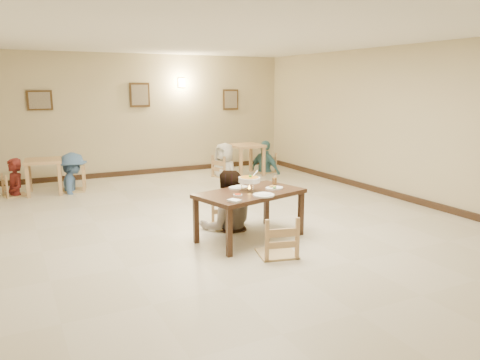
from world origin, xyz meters
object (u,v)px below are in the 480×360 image
bg_chair_rl (224,156)px  bg_diner_b (71,153)px  chair_far (227,197)px  bg_diner_c (224,143)px  main_table (250,197)px  bg_table_left (43,166)px  bg_chair_rr (265,154)px  bg_diner_a (12,158)px  bg_chair_ll (14,175)px  main_diner (227,170)px  drink_glass (275,180)px  bg_table_right (246,150)px  chair_near (277,217)px  bg_diner_d (266,141)px  bg_chair_lr (72,167)px  curry_warmer (249,180)px

bg_chair_rl → bg_diner_b: bg_diner_b is taller
chair_far → bg_diner_c: bearing=78.8°
main_table → bg_diner_b: bearing=98.1°
bg_chair_rl → bg_table_left: bearing=67.8°
bg_chair_rl → bg_diner_c: bearing=68.0°
bg_chair_rr → bg_diner_a: (-5.92, 0.01, 0.30)m
bg_chair_ll → bg_diner_a: bg_diner_a is taller
chair_far → bg_chair_rr: (2.95, 3.89, -0.00)m
main_diner → bg_chair_rl: (1.77, 3.89, -0.43)m
drink_glass → bg_table_right: size_ratio=0.18×
chair_near → bg_diner_b: 5.65m
chair_far → bg_diner_c: 4.22m
main_diner → chair_near: bearing=106.7°
bg_chair_rl → bg_chair_rr: size_ratio=1.07×
bg_chair_ll → bg_diner_b: bearing=-105.0°
chair_near → bg_chair_rl: (1.69, 5.29, -0.02)m
bg_chair_rl → chair_near: bearing=140.3°
bg_diner_a → main_diner: bearing=20.2°
main_table → bg_chair_rr: size_ratio=1.78×
main_diner → drink_glass: bearing=163.4°
bg_table_right → bg_diner_d: (0.60, 0.06, 0.20)m
bg_chair_rr → bg_diner_c: 1.26m
chair_near → bg_diner_d: 6.09m
chair_near → main_diner: size_ratio=0.56×
bg_chair_lr → bg_diner_c: bearing=101.9°
chair_near → drink_glass: (0.57, 1.02, 0.26)m
chair_near → bg_diner_b: bearing=-56.2°
curry_warmer → bg_diner_a: bearing=123.4°
main_diner → curry_warmer: 0.62m
chair_near → bg_diner_c: 5.56m
bg_diner_a → bg_table_left: bearing=67.3°
bg_chair_lr → bg_table_left: bearing=-76.3°
curry_warmer → bg_diner_c: size_ratio=0.21×
bg_diner_c → bg_diner_d: bg_diner_c is taller
drink_glass → bg_table_right: drink_glass is taller
bg_chair_ll → bg_chair_rl: bearing=-103.5°
bg_table_left → drink_glass: bearing=-54.7°
bg_chair_ll → bg_diner_d: bearing=-102.7°
bg_diner_a → bg_diner_b: 1.14m
bg_table_left → bg_diner_c: bearing=-0.2°
bg_diner_c → bg_diner_a: bearing=-108.2°
bg_table_left → bg_diner_b: bearing=1.3°
chair_far → main_diner: bearing=-92.2°
bg_table_right → bg_diner_a: (-5.32, 0.07, 0.14)m
bg_chair_lr → bg_diner_d: size_ratio=0.62×
chair_near → bg_diner_a: size_ratio=0.68×
drink_glass → bg_chair_rl: 4.42m
main_diner → bg_diner_d: bearing=-113.2°
bg_diner_b → bg_chair_lr: bearing=-146.0°
bg_table_left → curry_warmer: bearing=-61.5°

